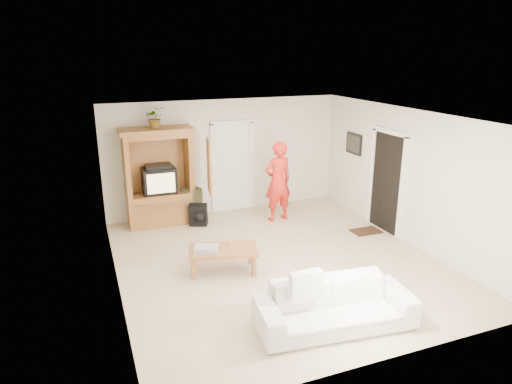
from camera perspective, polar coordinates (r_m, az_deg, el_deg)
floor at (r=8.33m, az=2.66°, el=-8.60°), size 6.00×6.00×0.00m
ceiling at (r=7.56m, az=2.93°, el=9.42°), size 6.00×6.00×0.00m
wall_back at (r=10.56m, az=-3.85°, el=4.49°), size 5.50×0.00×5.50m
wall_front at (r=5.44m, az=15.89°, el=-8.82°), size 5.50×0.00×5.50m
wall_left at (r=7.23m, az=-17.57°, el=-2.38°), size 0.00×6.00×6.00m
wall_right at (r=9.28m, az=18.51°, el=1.81°), size 0.00×6.00×6.00m
armoire at (r=9.99m, az=-11.86°, el=1.09°), size 1.82×1.14×2.10m
door_back at (r=10.65m, az=-3.00°, el=3.05°), size 0.85×0.05×2.04m
doorway_right at (r=9.78m, az=16.04°, el=1.11°), size 0.05×0.90×2.04m
framed_picture at (r=10.68m, az=12.15°, el=5.93°), size 0.03×0.60×0.48m
doormat at (r=9.86m, az=13.58°, el=-4.78°), size 0.60×0.40×0.02m
plant at (r=9.67m, az=-12.49°, el=9.09°), size 0.40×0.35×0.44m
man at (r=9.99m, az=2.76°, el=1.32°), size 0.69×0.49×1.78m
sofa at (r=6.48m, az=9.79°, el=-13.81°), size 2.22×1.07×0.63m
coffee_table at (r=7.82m, az=-4.15°, el=-7.40°), size 1.27×0.90×0.43m
towel at (r=7.71m, az=-6.25°, el=-7.06°), size 0.46×0.40×0.08m
candle at (r=7.86m, az=-3.18°, el=-6.39°), size 0.08×0.08×0.10m
backpack_black at (r=9.91m, az=-7.24°, el=-2.91°), size 0.44×0.36×0.47m
backpack_olive at (r=10.17m, az=-8.03°, el=-1.60°), size 0.47×0.41×0.74m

